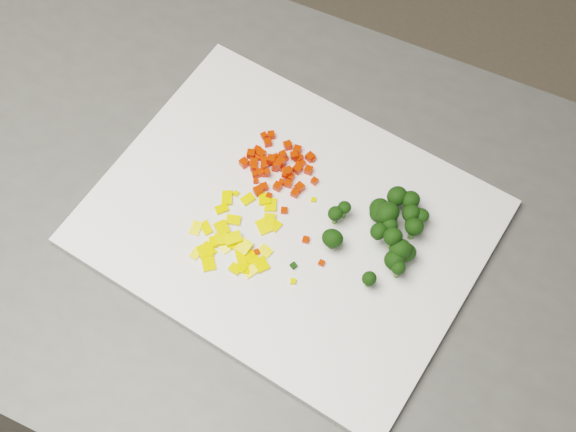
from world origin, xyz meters
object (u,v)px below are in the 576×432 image
Objects in this scene: pepper_pile at (240,234)px; broccoli_pile at (381,230)px; carrot_pile at (278,162)px; cutting_board at (288,222)px; counter_block at (261,338)px.

broccoli_pile is (0.13, 0.09, 0.02)m from pepper_pile.
carrot_pile is 0.83× the size of broccoli_pile.
cutting_board is 0.08m from carrot_pile.
broccoli_pile reaches higher than counter_block.
broccoli_pile reaches higher than cutting_board.
cutting_board is at bearing 18.71° from counter_block.
carrot_pile reaches higher than cutting_board.
counter_block is at bearing 109.39° from pepper_pile.
broccoli_pile is (0.15, -0.01, 0.01)m from carrot_pile.
pepper_pile is at bearing -79.84° from carrot_pile.
cutting_board is 4.50× the size of carrot_pile.
pepper_pile is at bearing -146.70° from broccoli_pile.
broccoli_pile is (0.10, 0.04, 0.03)m from cutting_board.
carrot_pile is (-0.05, 0.05, 0.02)m from cutting_board.
counter_block is 9.47× the size of carrot_pile.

